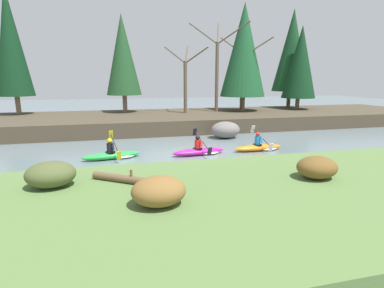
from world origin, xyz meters
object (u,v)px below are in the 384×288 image
at_px(kayaker_trailing, 114,155).
at_px(boulder_midstream, 225,130).
at_px(kayaker_middle, 201,151).
at_px(driftwood_log, 126,179).
at_px(kayaker_lead, 260,147).

relative_size(kayaker_trailing, boulder_midstream, 1.49).
bearing_deg(boulder_midstream, kayaker_trailing, -152.80).
distance_m(kayaker_middle, driftwood_log, 6.32).
xyz_separation_m(kayaker_middle, driftwood_log, (-3.79, -5.04, 0.52)).
relative_size(kayaker_middle, boulder_midstream, 1.49).
bearing_deg(kayaker_middle, kayaker_trailing, 169.42).
xyz_separation_m(kayaker_lead, kayaker_trailing, (-7.49, 0.16, 0.00)).
xyz_separation_m(kayaker_trailing, driftwood_log, (0.42, -5.29, 0.52)).
bearing_deg(boulder_midstream, kayaker_middle, -125.35).
height_order(kayaker_lead, boulder_midstream, kayaker_lead).
bearing_deg(kayaker_middle, kayaker_lead, -5.49).
height_order(kayaker_lead, kayaker_middle, same).
bearing_deg(kayaker_trailing, boulder_midstream, 16.49).
xyz_separation_m(kayaker_lead, kayaker_middle, (-3.28, -0.10, 0.00)).
distance_m(kayaker_lead, kayaker_middle, 3.28).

